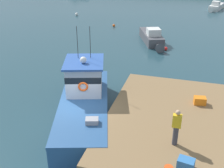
{
  "coord_description": "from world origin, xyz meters",
  "views": [
    {
      "loc": [
        5.39,
        -12.04,
        8.57
      ],
      "look_at": [
        1.2,
        2.29,
        1.4
      ],
      "focal_mm": 45.45,
      "sensor_mm": 36.0,
      "label": 1
    }
  ],
  "objects_px": {
    "moored_boat_far_left": "(152,37)",
    "mooring_buoy_channel_marker": "(166,49)",
    "crate_stack_mid_dock": "(186,164)",
    "mooring_buoy_outer": "(114,25)",
    "moored_boat_off_the_point": "(216,7)",
    "crate_stack_near_edge": "(200,101)",
    "deckhand_by_the_boat": "(176,127)",
    "mooring_buoy_inshore": "(77,14)",
    "main_fishing_boat": "(85,99)"
  },
  "relations": [
    {
      "from": "main_fishing_boat",
      "to": "crate_stack_mid_dock",
      "type": "relative_size",
      "value": 16.5
    },
    {
      "from": "main_fishing_boat",
      "to": "moored_boat_far_left",
      "type": "distance_m",
      "value": 14.73
    },
    {
      "from": "crate_stack_near_edge",
      "to": "moored_boat_off_the_point",
      "type": "relative_size",
      "value": 0.11
    },
    {
      "from": "mooring_buoy_channel_marker",
      "to": "mooring_buoy_outer",
      "type": "height_order",
      "value": "mooring_buoy_channel_marker"
    },
    {
      "from": "mooring_buoy_inshore",
      "to": "mooring_buoy_channel_marker",
      "type": "relative_size",
      "value": 1.2
    },
    {
      "from": "main_fishing_boat",
      "to": "moored_boat_far_left",
      "type": "xyz_separation_m",
      "value": [
        1.49,
        14.65,
        -0.48
      ]
    },
    {
      "from": "crate_stack_near_edge",
      "to": "mooring_buoy_outer",
      "type": "xyz_separation_m",
      "value": [
        -10.05,
        18.81,
        -1.23
      ]
    },
    {
      "from": "crate_stack_near_edge",
      "to": "mooring_buoy_outer",
      "type": "height_order",
      "value": "crate_stack_near_edge"
    },
    {
      "from": "crate_stack_mid_dock",
      "to": "moored_boat_off_the_point",
      "type": "xyz_separation_m",
      "value": [
        2.57,
        38.45,
        -0.94
      ]
    },
    {
      "from": "deckhand_by_the_boat",
      "to": "mooring_buoy_inshore",
      "type": "xyz_separation_m",
      "value": [
        -15.84,
        27.15,
        -1.85
      ]
    },
    {
      "from": "crate_stack_near_edge",
      "to": "deckhand_by_the_boat",
      "type": "relative_size",
      "value": 0.37
    },
    {
      "from": "crate_stack_near_edge",
      "to": "deckhand_by_the_boat",
      "type": "height_order",
      "value": "deckhand_by_the_boat"
    },
    {
      "from": "moored_boat_off_the_point",
      "to": "deckhand_by_the_boat",
      "type": "bearing_deg",
      "value": -94.77
    },
    {
      "from": "moored_boat_far_left",
      "to": "crate_stack_near_edge",
      "type": "bearing_deg",
      "value": -71.44
    },
    {
      "from": "crate_stack_near_edge",
      "to": "moored_boat_far_left",
      "type": "height_order",
      "value": "crate_stack_near_edge"
    },
    {
      "from": "main_fishing_boat",
      "to": "crate_stack_near_edge",
      "type": "xyz_separation_m",
      "value": [
        6.13,
        0.84,
        0.39
      ]
    },
    {
      "from": "crate_stack_mid_dock",
      "to": "moored_boat_off_the_point",
      "type": "distance_m",
      "value": 38.54
    },
    {
      "from": "main_fishing_boat",
      "to": "moored_boat_far_left",
      "type": "relative_size",
      "value": 1.63
    },
    {
      "from": "main_fishing_boat",
      "to": "deckhand_by_the_boat",
      "type": "xyz_separation_m",
      "value": [
        5.17,
        -2.96,
        1.05
      ]
    },
    {
      "from": "main_fishing_boat",
      "to": "mooring_buoy_inshore",
      "type": "height_order",
      "value": "main_fishing_boat"
    },
    {
      "from": "crate_stack_near_edge",
      "to": "moored_boat_far_left",
      "type": "xyz_separation_m",
      "value": [
        -4.64,
        13.81,
        -0.87
      ]
    },
    {
      "from": "moored_boat_far_left",
      "to": "mooring_buoy_outer",
      "type": "height_order",
      "value": "moored_boat_far_left"
    },
    {
      "from": "crate_stack_mid_dock",
      "to": "deckhand_by_the_boat",
      "type": "bearing_deg",
      "value": 111.3
    },
    {
      "from": "crate_stack_near_edge",
      "to": "moored_boat_far_left",
      "type": "bearing_deg",
      "value": 108.56
    },
    {
      "from": "moored_boat_off_the_point",
      "to": "mooring_buoy_outer",
      "type": "xyz_separation_m",
      "value": [
        -12.19,
        -14.51,
        -0.3
      ]
    },
    {
      "from": "deckhand_by_the_boat",
      "to": "moored_boat_off_the_point",
      "type": "bearing_deg",
      "value": 85.23
    },
    {
      "from": "mooring_buoy_outer",
      "to": "moored_boat_off_the_point",
      "type": "bearing_deg",
      "value": 49.96
    },
    {
      "from": "crate_stack_mid_dock",
      "to": "mooring_buoy_channel_marker",
      "type": "bearing_deg",
      "value": 98.72
    },
    {
      "from": "main_fishing_boat",
      "to": "mooring_buoy_outer",
      "type": "bearing_deg",
      "value": 101.3
    },
    {
      "from": "mooring_buoy_outer",
      "to": "mooring_buoy_inshore",
      "type": "bearing_deg",
      "value": 146.06
    },
    {
      "from": "crate_stack_mid_dock",
      "to": "moored_boat_far_left",
      "type": "height_order",
      "value": "crate_stack_mid_dock"
    },
    {
      "from": "moored_boat_off_the_point",
      "to": "main_fishing_boat",
      "type": "bearing_deg",
      "value": -103.61
    },
    {
      "from": "crate_stack_near_edge",
      "to": "moored_boat_off_the_point",
      "type": "bearing_deg",
      "value": 86.33
    },
    {
      "from": "moored_boat_off_the_point",
      "to": "mooring_buoy_outer",
      "type": "height_order",
      "value": "moored_boat_off_the_point"
    },
    {
      "from": "moored_boat_far_left",
      "to": "mooring_buoy_channel_marker",
      "type": "distance_m",
      "value": 2.65
    },
    {
      "from": "moored_boat_off_the_point",
      "to": "crate_stack_near_edge",
      "type": "bearing_deg",
      "value": -93.67
    },
    {
      "from": "deckhand_by_the_boat",
      "to": "moored_boat_far_left",
      "type": "xyz_separation_m",
      "value": [
        -3.68,
        17.61,
        -1.53
      ]
    },
    {
      "from": "main_fishing_boat",
      "to": "mooring_buoy_outer",
      "type": "xyz_separation_m",
      "value": [
        -3.92,
        19.65,
        -0.85
      ]
    },
    {
      "from": "deckhand_by_the_boat",
      "to": "mooring_buoy_inshore",
      "type": "relative_size",
      "value": 3.89
    },
    {
      "from": "deckhand_by_the_boat",
      "to": "mooring_buoy_outer",
      "type": "xyz_separation_m",
      "value": [
        -9.1,
        22.61,
        -1.9
      ]
    },
    {
      "from": "mooring_buoy_channel_marker",
      "to": "moored_boat_far_left",
      "type": "bearing_deg",
      "value": 127.79
    },
    {
      "from": "main_fishing_boat",
      "to": "crate_stack_near_edge",
      "type": "relative_size",
      "value": 16.5
    },
    {
      "from": "mooring_buoy_inshore",
      "to": "mooring_buoy_outer",
      "type": "distance_m",
      "value": 8.13
    },
    {
      "from": "crate_stack_near_edge",
      "to": "mooring_buoy_inshore",
      "type": "height_order",
      "value": "crate_stack_near_edge"
    },
    {
      "from": "crate_stack_mid_dock",
      "to": "crate_stack_near_edge",
      "type": "height_order",
      "value": "crate_stack_mid_dock"
    },
    {
      "from": "mooring_buoy_inshore",
      "to": "main_fishing_boat",
      "type": "bearing_deg",
      "value": -66.2
    },
    {
      "from": "mooring_buoy_inshore",
      "to": "mooring_buoy_channel_marker",
      "type": "bearing_deg",
      "value": -40.15
    },
    {
      "from": "crate_stack_mid_dock",
      "to": "mooring_buoy_channel_marker",
      "type": "xyz_separation_m",
      "value": [
        -2.59,
        16.86,
        -1.22
      ]
    },
    {
      "from": "crate_stack_mid_dock",
      "to": "moored_boat_far_left",
      "type": "distance_m",
      "value": 19.42
    },
    {
      "from": "crate_stack_mid_dock",
      "to": "mooring_buoy_outer",
      "type": "bearing_deg",
      "value": 111.88
    }
  ]
}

